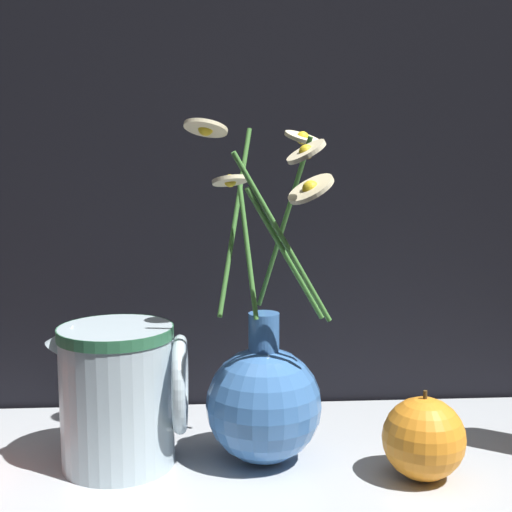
% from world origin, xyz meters
% --- Properties ---
extents(ground_plane, '(6.00, 6.00, 0.00)m').
position_xyz_m(ground_plane, '(0.00, 0.00, 0.00)').
color(ground_plane, black).
extents(shelf, '(0.83, 0.35, 0.01)m').
position_xyz_m(shelf, '(0.00, 0.00, 0.01)').
color(shelf, '#B2B7BC').
rests_on(shelf, ground_plane).
extents(vase_with_flowers, '(0.16, 0.20, 0.36)m').
position_xyz_m(vase_with_flowers, '(0.01, -0.00, 0.08)').
color(vase_with_flowers, '#3F72B7').
rests_on(vase_with_flowers, shelf).
extents(ceramic_pitcher, '(0.14, 0.12, 0.16)m').
position_xyz_m(ceramic_pitcher, '(-0.14, -0.00, 0.09)').
color(ceramic_pitcher, silver).
rests_on(ceramic_pitcher, shelf).
extents(orange_fruit, '(0.08, 0.08, 0.09)m').
position_xyz_m(orange_fruit, '(0.17, -0.05, 0.05)').
color(orange_fruit, orange).
rests_on(orange_fruit, shelf).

